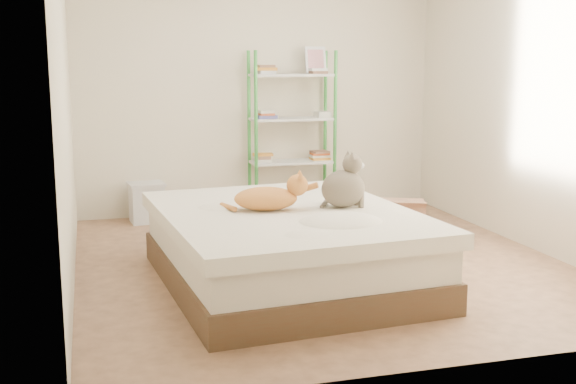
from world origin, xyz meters
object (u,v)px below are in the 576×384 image
object	(u,v)px
orange_cat	(266,196)
grey_cat	(343,181)
shelf_unit	(292,136)
bed	(286,247)
cardboard_box	(397,220)
white_bin	(147,202)

from	to	relation	value
orange_cat	grey_cat	size ratio (longest dim) A/B	1.35
orange_cat	shelf_unit	distance (m)	2.47
bed	cardboard_box	world-z (taller)	bed
bed	white_bin	distance (m)	2.45
white_bin	shelf_unit	bearing A→B (deg)	1.17
cardboard_box	grey_cat	bearing A→B (deg)	-108.56
bed	orange_cat	distance (m)	0.41
grey_cat	white_bin	world-z (taller)	grey_cat
shelf_unit	bed	bearing A→B (deg)	-107.04
cardboard_box	white_bin	distance (m)	2.50
shelf_unit	cardboard_box	xyz separation A→B (m)	(0.61, -1.34, -0.65)
grey_cat	shelf_unit	world-z (taller)	shelf_unit
white_bin	grey_cat	bearing A→B (deg)	-62.01
bed	orange_cat	world-z (taller)	orange_cat
orange_cat	grey_cat	xyz separation A→B (m)	(0.57, -0.05, 0.09)
grey_cat	bed	bearing A→B (deg)	88.00
bed	orange_cat	xyz separation A→B (m)	(-0.14, 0.03, 0.38)
shelf_unit	grey_cat	bearing A→B (deg)	-96.98
orange_cat	grey_cat	distance (m)	0.58
shelf_unit	white_bin	distance (m)	1.65
bed	orange_cat	bearing A→B (deg)	162.94
shelf_unit	cardboard_box	world-z (taller)	shelf_unit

